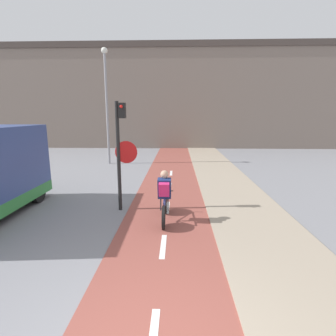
# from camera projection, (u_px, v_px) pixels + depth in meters

# --- Properties ---
(building_row_background) EXTENTS (60.00, 5.20, 8.88)m
(building_row_background) POSITION_uv_depth(u_px,v_px,m) (174.00, 98.00, 24.66)
(building_row_background) COLOR slate
(building_row_background) RESTS_ON ground_plane
(traffic_light_pole) EXTENTS (0.67, 0.25, 3.31)m
(traffic_light_pole) POSITION_uv_depth(u_px,v_px,m) (121.00, 145.00, 7.80)
(traffic_light_pole) COLOR black
(traffic_light_pole) RESTS_ON ground_plane
(street_lamp_far) EXTENTS (0.36, 0.36, 6.64)m
(street_lamp_far) POSITION_uv_depth(u_px,v_px,m) (106.00, 94.00, 15.19)
(street_lamp_far) COLOR gray
(street_lamp_far) RESTS_ON ground_plane
(cyclist_near) EXTENTS (0.46, 1.73, 1.45)m
(cyclist_near) POSITION_uv_depth(u_px,v_px,m) (164.00, 197.00, 7.18)
(cyclist_near) COLOR black
(cyclist_near) RESTS_ON ground_plane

